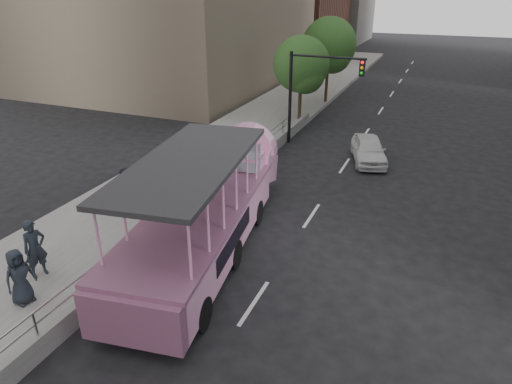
{
  "coord_description": "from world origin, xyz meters",
  "views": [
    {
      "loc": [
        5.24,
        -11.99,
        8.61
      ],
      "look_at": [
        -0.37,
        1.42,
        1.91
      ],
      "focal_mm": 32.0,
      "sensor_mm": 36.0,
      "label": 1
    }
  ],
  "objects_px": {
    "pedestrian_mid": "(128,190)",
    "traffic_signal": "(311,84)",
    "car": "(369,149)",
    "parking_sign": "(213,169)",
    "duck_boat": "(210,208)",
    "street_tree_near": "(302,67)",
    "pedestrian_far": "(19,277)",
    "pedestrian_near": "(35,249)",
    "street_tree_far": "(330,47)"
  },
  "relations": [
    {
      "from": "car",
      "to": "pedestrian_near",
      "type": "height_order",
      "value": "pedestrian_near"
    },
    {
      "from": "duck_boat",
      "to": "pedestrian_near",
      "type": "xyz_separation_m",
      "value": [
        -3.78,
        -4.21,
        -0.16
      ]
    },
    {
      "from": "duck_boat",
      "to": "parking_sign",
      "type": "xyz_separation_m",
      "value": [
        -1.11,
        2.43,
        0.41
      ]
    },
    {
      "from": "pedestrian_near",
      "to": "street_tree_far",
      "type": "distance_m",
      "value": 25.86
    },
    {
      "from": "pedestrian_near",
      "to": "street_tree_near",
      "type": "distance_m",
      "value": 19.86
    },
    {
      "from": "street_tree_near",
      "to": "duck_boat",
      "type": "bearing_deg",
      "value": -84.27
    },
    {
      "from": "duck_boat",
      "to": "pedestrian_near",
      "type": "height_order",
      "value": "duck_boat"
    },
    {
      "from": "traffic_signal",
      "to": "pedestrian_far",
      "type": "bearing_deg",
      "value": -100.53
    },
    {
      "from": "parking_sign",
      "to": "street_tree_far",
      "type": "distance_m",
      "value": 19.09
    },
    {
      "from": "duck_boat",
      "to": "pedestrian_near",
      "type": "bearing_deg",
      "value": -131.94
    },
    {
      "from": "pedestrian_near",
      "to": "pedestrian_far",
      "type": "bearing_deg",
      "value": -132.65
    },
    {
      "from": "car",
      "to": "pedestrian_far",
      "type": "height_order",
      "value": "pedestrian_far"
    },
    {
      "from": "pedestrian_near",
      "to": "parking_sign",
      "type": "bearing_deg",
      "value": -2.5
    },
    {
      "from": "duck_boat",
      "to": "street_tree_far",
      "type": "relative_size",
      "value": 1.81
    },
    {
      "from": "car",
      "to": "pedestrian_mid",
      "type": "distance_m",
      "value": 12.63
    },
    {
      "from": "pedestrian_mid",
      "to": "street_tree_near",
      "type": "relative_size",
      "value": 0.32
    },
    {
      "from": "car",
      "to": "pedestrian_mid",
      "type": "height_order",
      "value": "pedestrian_mid"
    },
    {
      "from": "pedestrian_mid",
      "to": "traffic_signal",
      "type": "distance_m",
      "value": 12.35
    },
    {
      "from": "pedestrian_mid",
      "to": "street_tree_far",
      "type": "xyz_separation_m",
      "value": [
        2.55,
        20.9,
        3.1
      ]
    },
    {
      "from": "duck_boat",
      "to": "parking_sign",
      "type": "relative_size",
      "value": 4.01
    },
    {
      "from": "car",
      "to": "parking_sign",
      "type": "xyz_separation_m",
      "value": [
        -4.86,
        -8.07,
        1.14
      ]
    },
    {
      "from": "street_tree_near",
      "to": "pedestrian_near",
      "type": "bearing_deg",
      "value": -96.54
    },
    {
      "from": "pedestrian_near",
      "to": "pedestrian_mid",
      "type": "distance_m",
      "value": 4.66
    },
    {
      "from": "pedestrian_near",
      "to": "street_tree_far",
      "type": "xyz_separation_m",
      "value": [
        2.44,
        25.56,
        3.06
      ]
    },
    {
      "from": "pedestrian_far",
      "to": "street_tree_near",
      "type": "bearing_deg",
      "value": 6.36
    },
    {
      "from": "street_tree_far",
      "to": "street_tree_near",
      "type": "bearing_deg",
      "value": -91.91
    },
    {
      "from": "pedestrian_near",
      "to": "parking_sign",
      "type": "distance_m",
      "value": 7.18
    },
    {
      "from": "duck_boat",
      "to": "street_tree_near",
      "type": "bearing_deg",
      "value": 95.73
    },
    {
      "from": "duck_boat",
      "to": "street_tree_far",
      "type": "distance_m",
      "value": 21.59
    },
    {
      "from": "pedestrian_far",
      "to": "street_tree_far",
      "type": "bearing_deg",
      "value": 6.93
    },
    {
      "from": "pedestrian_mid",
      "to": "traffic_signal",
      "type": "xyz_separation_m",
      "value": [
        3.94,
        11.47,
        2.29
      ]
    },
    {
      "from": "parking_sign",
      "to": "street_tree_near",
      "type": "bearing_deg",
      "value": 91.89
    },
    {
      "from": "pedestrian_far",
      "to": "parking_sign",
      "type": "xyz_separation_m",
      "value": [
        2.05,
        7.81,
        0.66
      ]
    },
    {
      "from": "car",
      "to": "street_tree_near",
      "type": "relative_size",
      "value": 0.68
    },
    {
      "from": "duck_boat",
      "to": "street_tree_near",
      "type": "height_order",
      "value": "street_tree_near"
    },
    {
      "from": "traffic_signal",
      "to": "street_tree_far",
      "type": "distance_m",
      "value": 9.57
    },
    {
      "from": "car",
      "to": "street_tree_near",
      "type": "distance_m",
      "value": 7.84
    },
    {
      "from": "car",
      "to": "parking_sign",
      "type": "relative_size",
      "value": 1.35
    },
    {
      "from": "pedestrian_near",
      "to": "pedestrian_mid",
      "type": "xyz_separation_m",
      "value": [
        -0.11,
        4.66,
        -0.04
      ]
    },
    {
      "from": "pedestrian_mid",
      "to": "parking_sign",
      "type": "xyz_separation_m",
      "value": [
        2.77,
        1.98,
        0.6
      ]
    },
    {
      "from": "pedestrian_near",
      "to": "traffic_signal",
      "type": "distance_m",
      "value": 16.74
    },
    {
      "from": "street_tree_near",
      "to": "pedestrian_mid",
      "type": "bearing_deg",
      "value": -98.95
    },
    {
      "from": "pedestrian_near",
      "to": "car",
      "type": "bearing_deg",
      "value": -7.7
    },
    {
      "from": "pedestrian_far",
      "to": "street_tree_near",
      "type": "relative_size",
      "value": 0.3
    },
    {
      "from": "duck_boat",
      "to": "pedestrian_near",
      "type": "distance_m",
      "value": 5.66
    },
    {
      "from": "pedestrian_mid",
      "to": "pedestrian_near",
      "type": "bearing_deg",
      "value": -136.53
    },
    {
      "from": "duck_boat",
      "to": "pedestrian_near",
      "type": "relative_size",
      "value": 6.18
    },
    {
      "from": "traffic_signal",
      "to": "duck_boat",
      "type": "bearing_deg",
      "value": -90.27
    },
    {
      "from": "pedestrian_mid",
      "to": "street_tree_far",
      "type": "distance_m",
      "value": 21.28
    },
    {
      "from": "car",
      "to": "traffic_signal",
      "type": "height_order",
      "value": "traffic_signal"
    }
  ]
}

